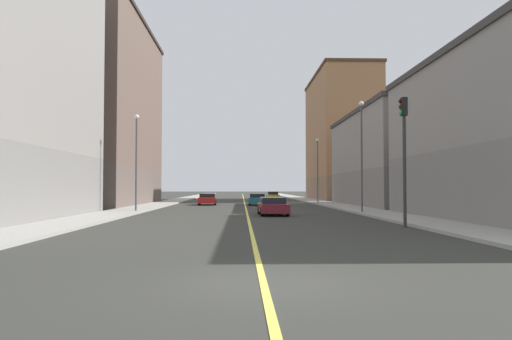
{
  "coord_description": "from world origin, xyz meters",
  "views": [
    {
      "loc": [
        -0.46,
        -9.65,
        1.95
      ],
      "look_at": [
        1.16,
        41.02,
        3.78
      ],
      "focal_mm": 33.28,
      "sensor_mm": 36.0,
      "label": 1
    }
  ],
  "objects_px": {
    "car_teal": "(258,199)",
    "car_yellow": "(273,196)",
    "building_left_far": "(341,137)",
    "building_right_midblock": "(107,113)",
    "car_maroon": "(273,206)",
    "traffic_light_left_near": "(404,144)",
    "street_lamp_right_near": "(136,152)",
    "street_lamp_left_far": "(318,164)",
    "car_red": "(207,199)",
    "street_lamp_left_near": "(362,146)",
    "building_left_mid": "(391,159)"
  },
  "relations": [
    {
      "from": "building_right_midblock",
      "to": "street_lamp_left_far",
      "type": "relative_size",
      "value": 3.11
    },
    {
      "from": "building_right_midblock",
      "to": "street_lamp_left_far",
      "type": "xyz_separation_m",
      "value": [
        23.55,
        2.99,
        -5.39
      ]
    },
    {
      "from": "car_maroon",
      "to": "car_red",
      "type": "relative_size",
      "value": 1.04
    },
    {
      "from": "traffic_light_left_near",
      "to": "car_teal",
      "type": "relative_size",
      "value": 1.54
    },
    {
      "from": "building_left_mid",
      "to": "car_red",
      "type": "relative_size",
      "value": 4.89
    },
    {
      "from": "building_left_mid",
      "to": "car_maroon",
      "type": "height_order",
      "value": "building_left_mid"
    },
    {
      "from": "car_teal",
      "to": "building_right_midblock",
      "type": "bearing_deg",
      "value": 177.56
    },
    {
      "from": "traffic_light_left_near",
      "to": "street_lamp_left_near",
      "type": "height_order",
      "value": "street_lamp_left_near"
    },
    {
      "from": "building_left_far",
      "to": "car_yellow",
      "type": "relative_size",
      "value": 4.96
    },
    {
      "from": "traffic_light_left_near",
      "to": "street_lamp_left_near",
      "type": "distance_m",
      "value": 12.09
    },
    {
      "from": "car_yellow",
      "to": "car_red",
      "type": "bearing_deg",
      "value": -113.56
    },
    {
      "from": "building_right_midblock",
      "to": "car_maroon",
      "type": "distance_m",
      "value": 26.91
    },
    {
      "from": "car_maroon",
      "to": "car_yellow",
      "type": "distance_m",
      "value": 38.66
    },
    {
      "from": "building_right_midblock",
      "to": "street_lamp_left_near",
      "type": "distance_m",
      "value": 29.54
    },
    {
      "from": "traffic_light_left_near",
      "to": "street_lamp_right_near",
      "type": "height_order",
      "value": "street_lamp_right_near"
    },
    {
      "from": "street_lamp_right_near",
      "to": "car_maroon",
      "type": "xyz_separation_m",
      "value": [
        10.24,
        -3.44,
        -3.99
      ]
    },
    {
      "from": "street_lamp_left_near",
      "to": "car_yellow",
      "type": "height_order",
      "value": "street_lamp_left_near"
    },
    {
      "from": "car_teal",
      "to": "building_left_far",
      "type": "bearing_deg",
      "value": 58.09
    },
    {
      "from": "car_maroon",
      "to": "car_yellow",
      "type": "relative_size",
      "value": 1.12
    },
    {
      "from": "car_yellow",
      "to": "street_lamp_right_near",
      "type": "bearing_deg",
      "value": -110.07
    },
    {
      "from": "car_teal",
      "to": "car_red",
      "type": "distance_m",
      "value": 5.57
    },
    {
      "from": "car_teal",
      "to": "car_yellow",
      "type": "relative_size",
      "value": 0.99
    },
    {
      "from": "building_right_midblock",
      "to": "car_yellow",
      "type": "height_order",
      "value": "building_right_midblock"
    },
    {
      "from": "building_left_far",
      "to": "street_lamp_right_near",
      "type": "bearing_deg",
      "value": -122.71
    },
    {
      "from": "building_left_far",
      "to": "street_lamp_right_near",
      "type": "height_order",
      "value": "building_left_far"
    },
    {
      "from": "street_lamp_left_far",
      "to": "street_lamp_right_near",
      "type": "bearing_deg",
      "value": -132.8
    },
    {
      "from": "building_left_far",
      "to": "car_yellow",
      "type": "bearing_deg",
      "value": -171.78
    },
    {
      "from": "building_left_far",
      "to": "car_teal",
      "type": "height_order",
      "value": "building_left_far"
    },
    {
      "from": "car_red",
      "to": "traffic_light_left_near",
      "type": "bearing_deg",
      "value": -68.5
    },
    {
      "from": "traffic_light_left_near",
      "to": "building_left_far",
      "type": "bearing_deg",
      "value": 81.42
    },
    {
      "from": "traffic_light_left_near",
      "to": "car_teal",
      "type": "distance_m",
      "value": 29.27
    },
    {
      "from": "street_lamp_left_far",
      "to": "car_teal",
      "type": "height_order",
      "value": "street_lamp_left_far"
    },
    {
      "from": "building_left_far",
      "to": "car_maroon",
      "type": "bearing_deg",
      "value": -108.35
    },
    {
      "from": "car_teal",
      "to": "car_yellow",
      "type": "distance_m",
      "value": 20.73
    },
    {
      "from": "street_lamp_left_far",
      "to": "car_red",
      "type": "xyz_separation_m",
      "value": [
        -12.61,
        -2.66,
        -4.03
      ]
    },
    {
      "from": "traffic_light_left_near",
      "to": "building_left_mid",
      "type": "bearing_deg",
      "value": 73.51
    },
    {
      "from": "traffic_light_left_near",
      "to": "car_maroon",
      "type": "xyz_separation_m",
      "value": [
        -5.7,
        10.36,
        -3.45
      ]
    },
    {
      "from": "building_left_far",
      "to": "car_teal",
      "type": "xyz_separation_m",
      "value": [
        -13.74,
        -22.06,
        -9.07
      ]
    },
    {
      "from": "street_lamp_left_near",
      "to": "street_lamp_right_near",
      "type": "distance_m",
      "value": 17.05
    },
    {
      "from": "building_left_mid",
      "to": "street_lamp_left_near",
      "type": "distance_m",
      "value": 15.21
    },
    {
      "from": "traffic_light_left_near",
      "to": "car_red",
      "type": "distance_m",
      "value": 31.84
    },
    {
      "from": "building_right_midblock",
      "to": "car_red",
      "type": "distance_m",
      "value": 14.44
    },
    {
      "from": "traffic_light_left_near",
      "to": "street_lamp_left_near",
      "type": "xyz_separation_m",
      "value": [
        1.02,
        12.01,
        0.96
      ]
    },
    {
      "from": "building_left_mid",
      "to": "car_teal",
      "type": "bearing_deg",
      "value": 168.85
    },
    {
      "from": "building_left_far",
      "to": "building_right_midblock",
      "type": "height_order",
      "value": "building_right_midblock"
    },
    {
      "from": "car_yellow",
      "to": "building_right_midblock",
      "type": "bearing_deg",
      "value": -134.45
    },
    {
      "from": "street_lamp_right_near",
      "to": "car_yellow",
      "type": "xyz_separation_m",
      "value": [
        12.84,
        35.13,
        -3.99
      ]
    },
    {
      "from": "building_right_midblock",
      "to": "car_yellow",
      "type": "xyz_separation_m",
      "value": [
        19.43,
        19.81,
        -9.42
      ]
    },
    {
      "from": "building_left_far",
      "to": "car_yellow",
      "type": "height_order",
      "value": "building_left_far"
    },
    {
      "from": "building_left_mid",
      "to": "building_left_far",
      "type": "bearing_deg",
      "value": 90.0
    }
  ]
}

